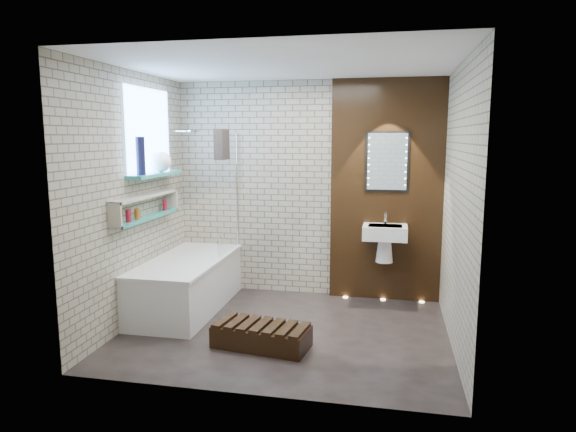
% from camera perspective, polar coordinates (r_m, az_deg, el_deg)
% --- Properties ---
extents(ground, '(3.20, 3.20, 0.00)m').
position_cam_1_polar(ground, '(5.24, -0.34, -12.78)').
color(ground, black).
rests_on(ground, ground).
extents(room_shell, '(3.24, 3.20, 2.60)m').
position_cam_1_polar(room_shell, '(4.91, -0.35, 1.46)').
color(room_shell, '#9E967E').
rests_on(room_shell, ground).
extents(walnut_panel, '(1.30, 0.06, 2.60)m').
position_cam_1_polar(walnut_panel, '(6.07, 10.97, 2.73)').
color(walnut_panel, black).
rests_on(walnut_panel, ground).
extents(clerestory_window, '(0.18, 1.00, 0.94)m').
position_cam_1_polar(clerestory_window, '(5.73, -15.33, 8.24)').
color(clerestory_window, '#7FADE0').
rests_on(clerestory_window, room_shell).
extents(display_niche, '(0.14, 1.30, 0.26)m').
position_cam_1_polar(display_niche, '(5.58, -15.60, 0.99)').
color(display_niche, teal).
rests_on(display_niche, room_shell).
extents(bathtub, '(0.79, 1.74, 0.70)m').
position_cam_1_polar(bathtub, '(5.90, -11.23, -7.45)').
color(bathtub, white).
rests_on(bathtub, ground).
extents(bath_screen, '(0.01, 0.78, 1.40)m').
position_cam_1_polar(bath_screen, '(5.99, -6.76, 2.56)').
color(bath_screen, white).
rests_on(bath_screen, bathtub).
extents(towel, '(0.10, 0.26, 0.34)m').
position_cam_1_polar(towel, '(5.78, -7.45, 7.98)').
color(towel, '#282320').
rests_on(towel, bath_screen).
extents(shower_head, '(0.18, 0.18, 0.02)m').
position_cam_1_polar(shower_head, '(6.16, -10.56, 9.35)').
color(shower_head, silver).
rests_on(shower_head, room_shell).
extents(washbasin, '(0.50, 0.36, 0.58)m').
position_cam_1_polar(washbasin, '(5.95, 10.81, -2.37)').
color(washbasin, white).
rests_on(washbasin, walnut_panel).
extents(led_mirror, '(0.50, 0.02, 0.70)m').
position_cam_1_polar(led_mirror, '(6.01, 11.07, 6.01)').
color(led_mirror, black).
rests_on(led_mirror, walnut_panel).
extents(walnut_step, '(0.93, 0.52, 0.20)m').
position_cam_1_polar(walnut_step, '(4.85, -3.00, -13.36)').
color(walnut_step, black).
rests_on(walnut_step, ground).
extents(niche_bottles, '(0.05, 0.88, 0.13)m').
position_cam_1_polar(niche_bottles, '(5.53, -15.88, 0.50)').
color(niche_bottles, '#9B4F17').
rests_on(niche_bottles, display_niche).
extents(sill_vases, '(0.22, 0.62, 0.39)m').
position_cam_1_polar(sill_vases, '(5.72, -14.51, 6.05)').
color(sill_vases, '#121433').
rests_on(sill_vases, clerestory_window).
extents(floor_uplights, '(0.96, 0.06, 0.01)m').
position_cam_1_polar(floor_uplights, '(6.27, 10.61, -9.19)').
color(floor_uplights, '#FFD899').
rests_on(floor_uplights, ground).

